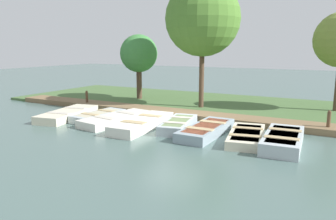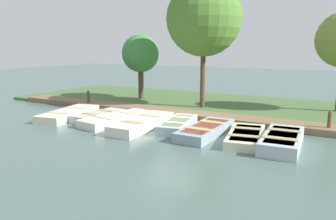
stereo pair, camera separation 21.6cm
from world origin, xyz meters
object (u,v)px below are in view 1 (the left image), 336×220
rowboat_1 (98,116)px  rowboat_3 (143,123)px  rowboat_2 (117,119)px  rowboat_6 (247,136)px  rowboat_7 (283,140)px  mooring_post_far (329,122)px  rowboat_4 (178,124)px  rowboat_5 (206,130)px  park_tree_left (203,19)px  park_tree_far_left (139,54)px  rowboat_0 (68,114)px  mooring_post_near (87,99)px

rowboat_1 → rowboat_3: 2.73m
rowboat_2 → rowboat_6: bearing=98.5°
rowboat_7 → mooring_post_far: 2.79m
rowboat_2 → rowboat_4: rowboat_4 is taller
rowboat_5 → park_tree_left: park_tree_left is taller
park_tree_far_left → mooring_post_far: bearing=73.4°
rowboat_5 → park_tree_far_left: (-5.47, -6.60, 2.65)m
rowboat_0 → mooring_post_far: mooring_post_far is taller
rowboat_5 → rowboat_7: bearing=87.1°
rowboat_2 → rowboat_7: size_ratio=1.19×
rowboat_2 → rowboat_7: (0.15, 6.92, 0.05)m
rowboat_6 → mooring_post_far: mooring_post_far is taller
rowboat_2 → park_tree_left: 6.68m
rowboat_1 → park_tree_far_left: bearing=-161.4°
rowboat_5 → mooring_post_far: 4.63m
rowboat_5 → rowboat_3: bearing=-82.7°
rowboat_2 → mooring_post_far: bearing=114.8°
rowboat_2 → rowboat_4: size_ratio=1.27×
rowboat_6 → mooring_post_near: 9.79m
mooring_post_far → park_tree_left: (-2.23, -6.13, 4.16)m
rowboat_1 → rowboat_5: size_ratio=0.83×
rowboat_1 → rowboat_4: size_ratio=0.96×
rowboat_2 → rowboat_7: 6.92m
rowboat_0 → rowboat_3: bearing=79.0°
rowboat_1 → rowboat_7: rowboat_7 is taller
rowboat_4 → rowboat_1: bearing=-100.3°
rowboat_0 → rowboat_3: rowboat_3 is taller
mooring_post_near → mooring_post_far: 11.95m
rowboat_2 → mooring_post_far: mooring_post_far is taller
mooring_post_near → park_tree_left: size_ratio=0.14×
rowboat_0 → rowboat_7: bearing=79.7°
rowboat_0 → rowboat_3: 4.12m
rowboat_1 → rowboat_6: (0.20, 6.86, -0.00)m
rowboat_7 → mooring_post_far: (-2.50, 1.21, 0.23)m
mooring_post_far → rowboat_7: bearing=-25.9°
rowboat_4 → rowboat_7: (0.41, 4.07, 0.03)m
mooring_post_far → rowboat_5: bearing=-59.8°
rowboat_0 → rowboat_4: (-0.53, 5.47, 0.01)m
rowboat_0 → mooring_post_near: bearing=-166.3°
rowboat_1 → park_tree_left: park_tree_left is taller
rowboat_1 → rowboat_5: bearing=93.4°
rowboat_0 → rowboat_7: rowboat_7 is taller
rowboat_6 → rowboat_7: 1.25m
rowboat_1 → rowboat_7: (0.33, 8.10, 0.06)m
rowboat_7 → mooring_post_near: size_ratio=3.38×
park_tree_left → rowboat_2: bearing=-23.7°
park_tree_far_left → park_tree_left: park_tree_left is taller
rowboat_2 → mooring_post_near: bearing=-112.9°
rowboat_5 → mooring_post_far: mooring_post_far is taller
rowboat_0 → park_tree_left: park_tree_left is taller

